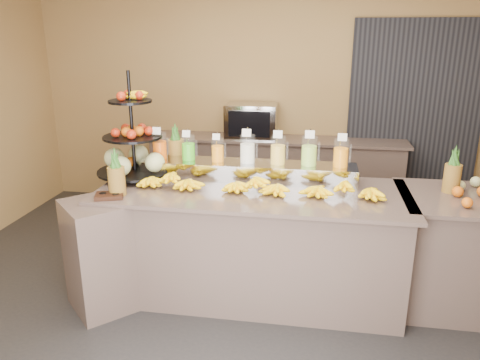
% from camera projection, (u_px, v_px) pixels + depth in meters
% --- Properties ---
extents(ground, '(6.00, 6.00, 0.00)m').
position_uv_depth(ground, '(247.00, 310.00, 3.78)').
color(ground, black).
rests_on(ground, ground).
extents(room_envelope, '(6.04, 5.02, 2.82)m').
position_uv_depth(room_envelope, '(284.00, 66.00, 3.92)').
color(room_envelope, olive).
rests_on(room_envelope, ground).
extents(buffet_counter, '(2.75, 1.25, 0.93)m').
position_uv_depth(buffet_counter, '(238.00, 243.00, 3.90)').
color(buffet_counter, '#856A60').
rests_on(buffet_counter, ground).
extents(right_counter, '(1.08, 0.88, 0.93)m').
position_uv_depth(right_counter, '(464.00, 252.00, 3.75)').
color(right_counter, '#856A60').
rests_on(right_counter, ground).
extents(back_ledge, '(3.10, 0.55, 0.93)m').
position_uv_depth(back_ledge, '(274.00, 175.00, 5.75)').
color(back_ledge, '#856A60').
rests_on(back_ledge, ground).
extents(pitcher_tray, '(1.85, 0.30, 0.15)m').
position_uv_depth(pitcher_tray, '(247.00, 171.00, 4.03)').
color(pitcher_tray, gray).
rests_on(pitcher_tray, buffet_counter).
extents(juice_pitcher_orange_a, '(0.13, 0.13, 0.30)m').
position_uv_depth(juice_pitcher_orange_a, '(160.00, 147.00, 4.10)').
color(juice_pitcher_orange_a, silver).
rests_on(juice_pitcher_orange_a, pitcher_tray).
extents(juice_pitcher_green, '(0.12, 0.12, 0.28)m').
position_uv_depth(juice_pitcher_green, '(188.00, 149.00, 4.06)').
color(juice_pitcher_green, silver).
rests_on(juice_pitcher_green, pitcher_tray).
extents(juice_pitcher_orange_b, '(0.11, 0.11, 0.26)m').
position_uv_depth(juice_pitcher_orange_b, '(218.00, 151.00, 4.02)').
color(juice_pitcher_orange_b, silver).
rests_on(juice_pitcher_orange_b, pitcher_tray).
extents(juice_pitcher_milk, '(0.13, 0.13, 0.31)m').
position_uv_depth(juice_pitcher_milk, '(247.00, 150.00, 3.98)').
color(juice_pitcher_milk, silver).
rests_on(juice_pitcher_milk, pitcher_tray).
extents(juice_pitcher_lemon, '(0.13, 0.13, 0.31)m').
position_uv_depth(juice_pitcher_lemon, '(278.00, 152.00, 3.94)').
color(juice_pitcher_lemon, silver).
rests_on(juice_pitcher_lemon, pitcher_tray).
extents(juice_pitcher_lime, '(0.13, 0.14, 0.32)m').
position_uv_depth(juice_pitcher_lime, '(309.00, 153.00, 3.90)').
color(juice_pitcher_lime, silver).
rests_on(juice_pitcher_lime, pitcher_tray).
extents(juice_pitcher_orange_c, '(0.13, 0.13, 0.30)m').
position_uv_depth(juice_pitcher_orange_c, '(341.00, 155.00, 3.86)').
color(juice_pitcher_orange_c, silver).
rests_on(juice_pitcher_orange_c, pitcher_tray).
extents(banana_heap, '(2.01, 0.18, 0.17)m').
position_uv_depth(banana_heap, '(255.00, 183.00, 3.73)').
color(banana_heap, yellow).
rests_on(banana_heap, buffet_counter).
extents(fruit_stand, '(0.82, 0.82, 0.92)m').
position_uv_depth(fruit_stand, '(138.00, 151.00, 4.05)').
color(fruit_stand, black).
rests_on(fruit_stand, buffet_counter).
extents(condiment_caddy, '(0.25, 0.22, 0.03)m').
position_uv_depth(condiment_caddy, '(109.00, 196.00, 3.60)').
color(condiment_caddy, black).
rests_on(condiment_caddy, buffet_counter).
extents(pineapple_left_a, '(0.13, 0.13, 0.38)m').
position_uv_depth(pineapple_left_a, '(116.00, 178.00, 3.62)').
color(pineapple_left_a, brown).
rests_on(pineapple_left_a, buffet_counter).
extents(pineapple_left_b, '(0.15, 0.15, 0.44)m').
position_uv_depth(pineapple_left_b, '(176.00, 152.00, 4.29)').
color(pineapple_left_b, brown).
rests_on(pineapple_left_b, buffet_counter).
extents(right_fruit_pile, '(0.43, 0.41, 0.23)m').
position_uv_depth(right_fruit_pile, '(475.00, 190.00, 3.56)').
color(right_fruit_pile, brown).
rests_on(right_fruit_pile, right_counter).
extents(oven_warmer, '(0.61, 0.43, 0.40)m').
position_uv_depth(oven_warmer, '(252.00, 121.00, 5.60)').
color(oven_warmer, gray).
rests_on(oven_warmer, back_ledge).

